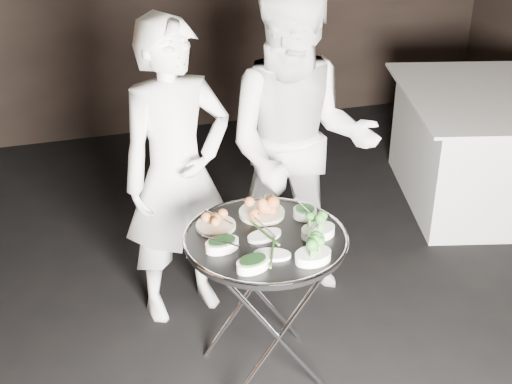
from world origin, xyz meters
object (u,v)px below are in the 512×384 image
object	(u,v)px
serving_tray	(266,239)
waiter_right	(299,147)
dining_table	(500,147)
tray_stand	(265,302)
waiter_left	(177,174)

from	to	relation	value
serving_tray	waiter_right	world-z (taller)	waiter_right
dining_table	tray_stand	bearing A→B (deg)	-149.14
tray_stand	waiter_left	world-z (taller)	waiter_left
serving_tray	waiter_left	distance (m)	0.72
tray_stand	dining_table	distance (m)	2.48
serving_tray	dining_table	distance (m)	2.51
tray_stand	serving_tray	size ratio (longest dim) A/B	1.04
tray_stand	serving_tray	world-z (taller)	serving_tray
waiter_left	waiter_right	distance (m)	0.68
serving_tray	waiter_left	world-z (taller)	waiter_left
tray_stand	dining_table	world-z (taller)	dining_table
waiter_left	waiter_right	size ratio (longest dim) A/B	0.93
waiter_left	waiter_right	xyz separation A→B (m)	(0.67, 0.02, 0.06)
tray_stand	waiter_right	bearing A→B (deg)	59.71
dining_table	waiter_left	bearing A→B (deg)	-165.80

